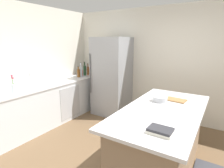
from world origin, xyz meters
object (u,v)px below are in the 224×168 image
Objects in this scene: wine_bottle at (85,70)px; whiskey_bottle at (79,73)px; refrigerator at (112,76)px; hot_sauce_bottle at (82,73)px; kitchen_island at (161,139)px; mixing_bowl at (160,99)px; flower_vase at (13,87)px; cookbook_stack at (160,131)px; cutting_board at (176,100)px; vinegar_bottle at (88,70)px; syrup_bottle at (88,71)px; sink_faucet at (31,80)px; soda_bottle at (81,71)px.

whiskey_bottle is (0.02, -0.28, -0.03)m from wine_bottle.
refrigerator reaches higher than hot_sauce_bottle.
mixing_bowl is (-0.14, 0.31, 0.49)m from kitchen_island.
hot_sauce_bottle is at bearing 91.13° from flower_vase.
wine_bottle is at bearing 143.01° from cookbook_stack.
wine_bottle is at bearing 160.82° from cutting_board.
wine_bottle is at bearing 95.05° from whiskey_bottle.
flower_vase is 1.04× the size of vinegar_bottle.
flower_vase is 2.21m from syrup_bottle.
wine_bottle is (-2.60, 1.41, 0.59)m from kitchen_island.
flower_vase is at bearing -88.87° from hot_sauce_bottle.
hot_sauce_bottle is at bearing 153.30° from kitchen_island.
hot_sauce_bottle reaches higher than mixing_bowl.
cutting_board is (1.80, -0.95, -0.04)m from refrigerator.
flower_vase is at bearing 178.37° from cookbook_stack.
mixing_bowl is (2.52, 0.50, -0.11)m from sink_faucet.
syrup_bottle reaches higher than hot_sauce_bottle.
kitchen_island is at bearing 4.18° from sink_faucet.
refrigerator is 8.35× the size of mixing_bowl.
cutting_board is at bearing -19.18° from wine_bottle.
flower_vase is 1.92m from hot_sauce_bottle.
whiskey_bottle reaches higher than hot_sauce_bottle.
soda_bottle reaches higher than sink_faucet.
wine_bottle reaches higher than mixing_bowl.
kitchen_island is at bearing -65.07° from mixing_bowl.
cookbook_stack is at bearing -36.99° from wine_bottle.
kitchen_island is 6.68× the size of sink_faucet.
sink_faucet is at bearing -90.60° from syrup_bottle.
kitchen_island is 6.20× the size of cutting_board.
kitchen_island is 0.85m from cookbook_stack.
refrigerator is 0.89m from whiskey_bottle.
cutting_board is at bearing -22.49° from syrup_bottle.
cutting_board is at bearing 41.56° from mixing_bowl.
soda_bottle is 2.59m from mixing_bowl.
kitchen_island is at bearing 104.71° from cookbook_stack.
whiskey_bottle is at bearing -159.86° from refrigerator.
sink_faucet is at bearing 170.30° from cookbook_stack.
whiskey_bottle is at bearing 166.31° from cutting_board.
sink_faucet reaches higher than syrup_bottle.
flower_vase reaches higher than syrup_bottle.
kitchen_island is 2.99m from hot_sauce_bottle.
whiskey_bottle is at bearing -84.95° from wine_bottle.
soda_bottle is at bearing 88.16° from whiskey_bottle.
refrigerator is 1.87m from sink_faucet.
wine_bottle reaches higher than sink_faucet.
cookbook_stack reaches higher than kitchen_island.
soda_bottle is (0.06, -0.10, 0.07)m from hot_sauce_bottle.
soda_bottle reaches higher than kitchen_island.
soda_bottle is at bearing 164.43° from cutting_board.
hot_sauce_bottle is at bearing -108.57° from vinegar_bottle.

